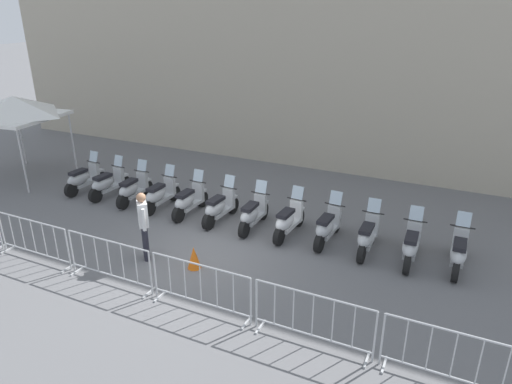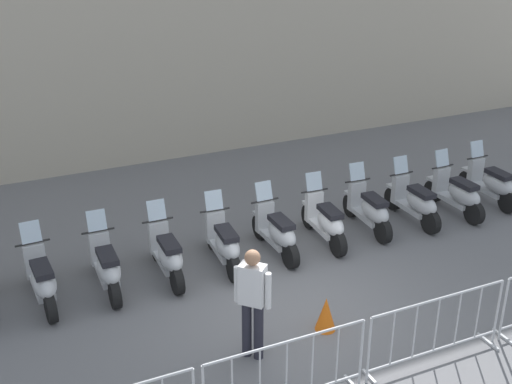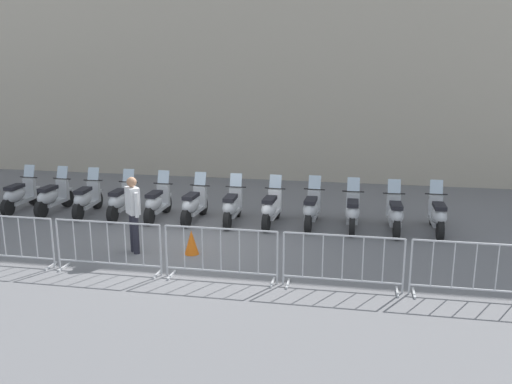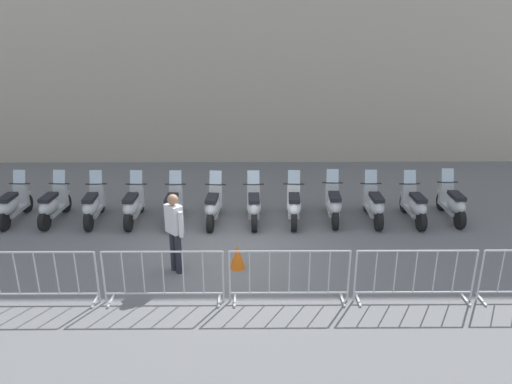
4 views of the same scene
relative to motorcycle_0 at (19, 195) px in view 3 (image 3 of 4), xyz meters
name	(u,v)px [view 3 (image 3 of 4)]	position (x,y,z in m)	size (l,w,h in m)	color
ground_plane	(194,243)	(5.48, -2.45, -0.45)	(120.00, 120.00, 0.00)	slate
building_facade	(259,19)	(6.46, 5.94, 5.20)	(28.00, 2.40, 11.32)	#B2A893
motorcycle_0	(19,195)	(0.00, 0.00, 0.00)	(0.62, 1.72, 1.24)	black
motorcycle_1	(52,197)	(1.03, -0.12, 0.00)	(0.66, 1.72, 1.24)	black
motorcycle_2	(86,199)	(2.07, -0.28, 0.00)	(0.56, 1.73, 1.24)	black
motorcycle_3	(121,201)	(3.10, -0.42, 0.00)	(0.61, 1.72, 1.24)	black
motorcycle_4	(157,203)	(4.13, -0.56, 0.00)	(0.61, 1.72, 1.24)	black
motorcycle_5	(193,205)	(5.16, -0.71, 0.00)	(0.66, 1.72, 1.24)	black
motorcycle_6	(232,207)	(6.20, -0.83, 0.00)	(0.58, 1.73, 1.24)	black
motorcycle_7	(271,209)	(7.23, -0.93, 0.00)	(0.66, 1.72, 1.24)	black
motorcycle_8	(311,210)	(8.28, -0.96, 0.00)	(0.65, 1.72, 1.24)	black
motorcycle_9	(352,212)	(9.31, -1.14, 0.00)	(0.58, 1.73, 1.24)	black
motorcycle_10	(395,215)	(10.34, -1.30, 0.00)	(0.56, 1.73, 1.24)	black
motorcycle_11	(438,216)	(11.39, -1.29, 0.00)	(0.59, 1.72, 1.24)	black
barrier_segment_1	(4,240)	(1.77, -4.06, 0.07)	(2.24, 0.68, 1.07)	#B2B5B7
barrier_segment_2	(108,247)	(4.09, -4.33, 0.07)	(2.24, 0.68, 1.07)	#B2B5B7
barrier_segment_3	(221,254)	(6.41, -4.60, 0.07)	(2.24, 0.68, 1.07)	#B2B5B7
barrier_segment_4	(343,262)	(8.73, -4.87, 0.07)	(2.24, 0.68, 1.07)	#B2B5B7
barrier_segment_5	(475,271)	(11.06, -5.14, 0.07)	(2.24, 0.68, 1.07)	#B2B5B7
officer_near_row_end	(133,210)	(4.28, -3.18, 0.53)	(0.39, 0.46, 1.73)	#23232D
traffic_cone	(192,242)	(5.57, -3.19, -0.18)	(0.32, 0.32, 0.55)	orange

